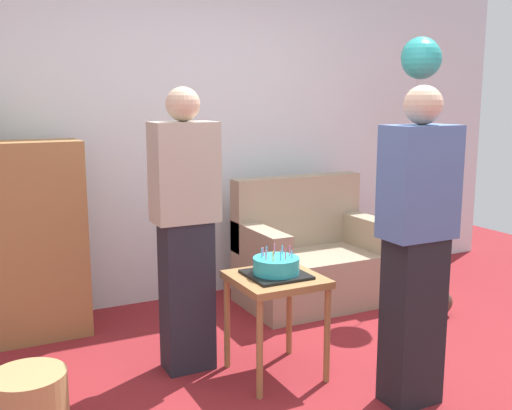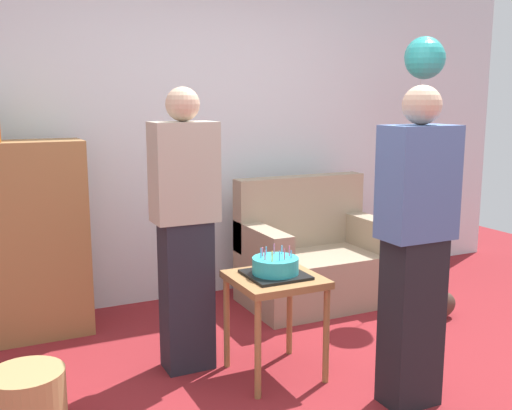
{
  "view_description": "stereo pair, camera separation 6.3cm",
  "coord_description": "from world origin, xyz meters",
  "px_view_note": "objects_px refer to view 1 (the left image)",
  "views": [
    {
      "loc": [
        -1.69,
        -2.34,
        1.57
      ],
      "look_at": [
        -0.16,
        0.72,
        0.95
      ],
      "focal_mm": 41.65,
      "sensor_mm": 36.0,
      "label": 1
    },
    {
      "loc": [
        -1.64,
        -2.37,
        1.57
      ],
      "look_at": [
        -0.16,
        0.72,
        0.95
      ],
      "focal_mm": 41.65,
      "sensor_mm": 36.0,
      "label": 2
    }
  ],
  "objects_px": {
    "person_blowing_candles": "(186,230)",
    "handbag": "(436,304)",
    "couch": "(310,258)",
    "wicker_basket": "(29,403)",
    "bookshelf": "(20,239)",
    "person_holding_cake": "(416,247)",
    "birthday_cake": "(276,267)",
    "side_table": "(276,291)",
    "balloon_bunch": "(421,58)"
  },
  "relations": [
    {
      "from": "side_table",
      "to": "person_blowing_candles",
      "type": "height_order",
      "value": "person_blowing_candles"
    },
    {
      "from": "person_holding_cake",
      "to": "handbag",
      "type": "bearing_deg",
      "value": -115.84
    },
    {
      "from": "bookshelf",
      "to": "person_holding_cake",
      "type": "distance_m",
      "value": 2.48
    },
    {
      "from": "bookshelf",
      "to": "balloon_bunch",
      "type": "bearing_deg",
      "value": -10.07
    },
    {
      "from": "person_blowing_candles",
      "to": "handbag",
      "type": "relative_size",
      "value": 5.82
    },
    {
      "from": "person_blowing_candles",
      "to": "wicker_basket",
      "type": "height_order",
      "value": "person_blowing_candles"
    },
    {
      "from": "couch",
      "to": "side_table",
      "type": "bearing_deg",
      "value": -130.51
    },
    {
      "from": "side_table",
      "to": "balloon_bunch",
      "type": "distance_m",
      "value": 2.23
    },
    {
      "from": "person_holding_cake",
      "to": "handbag",
      "type": "height_order",
      "value": "person_holding_cake"
    },
    {
      "from": "couch",
      "to": "wicker_basket",
      "type": "height_order",
      "value": "couch"
    },
    {
      "from": "couch",
      "to": "bookshelf",
      "type": "distance_m",
      "value": 2.11
    },
    {
      "from": "couch",
      "to": "birthday_cake",
      "type": "distance_m",
      "value": 1.34
    },
    {
      "from": "couch",
      "to": "person_holding_cake",
      "type": "relative_size",
      "value": 0.67
    },
    {
      "from": "bookshelf",
      "to": "handbag",
      "type": "xyz_separation_m",
      "value": [
        2.7,
        -0.95,
        -0.57
      ]
    },
    {
      "from": "birthday_cake",
      "to": "wicker_basket",
      "type": "relative_size",
      "value": 0.89
    },
    {
      "from": "side_table",
      "to": "wicker_basket",
      "type": "xyz_separation_m",
      "value": [
        -1.33,
        -0.01,
        -0.35
      ]
    },
    {
      "from": "person_blowing_candles",
      "to": "wicker_basket",
      "type": "relative_size",
      "value": 4.53
    },
    {
      "from": "bookshelf",
      "to": "side_table",
      "type": "height_order",
      "value": "bookshelf"
    },
    {
      "from": "birthday_cake",
      "to": "person_holding_cake",
      "type": "bearing_deg",
      "value": -50.75
    },
    {
      "from": "birthday_cake",
      "to": "handbag",
      "type": "xyz_separation_m",
      "value": [
        1.47,
        0.26,
        -0.54
      ]
    },
    {
      "from": "person_blowing_candles",
      "to": "bookshelf",
      "type": "bearing_deg",
      "value": 118.39
    },
    {
      "from": "bookshelf",
      "to": "side_table",
      "type": "distance_m",
      "value": 1.73
    },
    {
      "from": "birthday_cake",
      "to": "handbag",
      "type": "distance_m",
      "value": 1.59
    },
    {
      "from": "person_holding_cake",
      "to": "handbag",
      "type": "distance_m",
      "value": 1.5
    },
    {
      "from": "couch",
      "to": "wicker_basket",
      "type": "relative_size",
      "value": 3.06
    },
    {
      "from": "wicker_basket",
      "to": "balloon_bunch",
      "type": "relative_size",
      "value": 0.18
    },
    {
      "from": "person_holding_cake",
      "to": "wicker_basket",
      "type": "height_order",
      "value": "person_holding_cake"
    },
    {
      "from": "person_blowing_candles",
      "to": "balloon_bunch",
      "type": "relative_size",
      "value": 0.81
    },
    {
      "from": "bookshelf",
      "to": "wicker_basket",
      "type": "relative_size",
      "value": 4.37
    },
    {
      "from": "wicker_basket",
      "to": "balloon_bunch",
      "type": "bearing_deg",
      "value": 13.76
    },
    {
      "from": "bookshelf",
      "to": "person_blowing_candles",
      "type": "height_order",
      "value": "person_blowing_candles"
    },
    {
      "from": "person_blowing_candles",
      "to": "balloon_bunch",
      "type": "distance_m",
      "value": 2.31
    },
    {
      "from": "couch",
      "to": "wicker_basket",
      "type": "distance_m",
      "value": 2.41
    },
    {
      "from": "bookshelf",
      "to": "birthday_cake",
      "type": "xyz_separation_m",
      "value": [
        1.23,
        -1.21,
        -0.03
      ]
    },
    {
      "from": "couch",
      "to": "handbag",
      "type": "xyz_separation_m",
      "value": [
        0.62,
        -0.73,
        -0.24
      ]
    },
    {
      "from": "side_table",
      "to": "handbag",
      "type": "relative_size",
      "value": 2.09
    },
    {
      "from": "person_holding_cake",
      "to": "person_blowing_candles",
      "type": "bearing_deg",
      "value": -21.36
    },
    {
      "from": "side_table",
      "to": "handbag",
      "type": "xyz_separation_m",
      "value": [
        1.47,
        0.26,
        -0.4
      ]
    },
    {
      "from": "wicker_basket",
      "to": "bookshelf",
      "type": "bearing_deg",
      "value": 85.05
    },
    {
      "from": "person_holding_cake",
      "to": "balloon_bunch",
      "type": "height_order",
      "value": "balloon_bunch"
    },
    {
      "from": "person_blowing_candles",
      "to": "birthday_cake",
      "type": "bearing_deg",
      "value": -49.8
    },
    {
      "from": "couch",
      "to": "birthday_cake",
      "type": "bearing_deg",
      "value": -130.51
    },
    {
      "from": "birthday_cake",
      "to": "handbag",
      "type": "height_order",
      "value": "birthday_cake"
    },
    {
      "from": "side_table",
      "to": "person_holding_cake",
      "type": "distance_m",
      "value": 0.83
    },
    {
      "from": "wicker_basket",
      "to": "handbag",
      "type": "distance_m",
      "value": 2.82
    },
    {
      "from": "side_table",
      "to": "wicker_basket",
      "type": "bearing_deg",
      "value": -179.39
    },
    {
      "from": "bookshelf",
      "to": "birthday_cake",
      "type": "relative_size",
      "value": 4.91
    },
    {
      "from": "birthday_cake",
      "to": "person_holding_cake",
      "type": "relative_size",
      "value": 0.2
    },
    {
      "from": "person_holding_cake",
      "to": "balloon_bunch",
      "type": "bearing_deg",
      "value": -107.67
    },
    {
      "from": "bookshelf",
      "to": "birthday_cake",
      "type": "bearing_deg",
      "value": -44.63
    }
  ]
}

